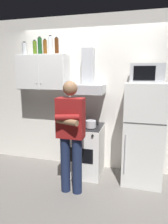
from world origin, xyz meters
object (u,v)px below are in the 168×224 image
at_px(range_hood, 87,82).
at_px(cooking_pot, 91,124).
at_px(bottle_beer_brown, 45,47).
at_px(person_standing, 71,134).
at_px(refrigerator, 143,134).
at_px(bottle_canister_steel, 25,49).
at_px(bottle_rum_dark, 57,46).
at_px(bottle_olive_oil, 35,48).
at_px(bottle_vodka_clear, 51,45).
at_px(upper_cabinet, 43,72).
at_px(microwave, 147,73).
at_px(stove_oven, 85,149).
at_px(bottle_wine_green, 40,46).

bearing_deg(range_hood, cooking_pot, -62.12).
distance_m(cooking_pot, bottle_beer_brown, 1.54).
bearing_deg(person_standing, refrigerator, 31.23).
relative_size(person_standing, bottle_beer_brown, 6.29).
relative_size(refrigerator, bottle_canister_steel, 6.99).
distance_m(bottle_rum_dark, bottle_olive_oil, 0.41).
height_order(bottle_vodka_clear, bottle_canister_steel, bottle_vodka_clear).
height_order(range_hood, person_standing, range_hood).
xyz_separation_m(upper_cabinet, microwave, (1.75, -0.11, -0.01)).
distance_m(stove_oven, bottle_vodka_clear, 1.88).
bearing_deg(cooking_pot, bottle_wine_green, 164.58).
xyz_separation_m(range_hood, bottle_vodka_clear, (-0.64, 0.00, 0.60)).
height_order(range_hood, bottle_vodka_clear, bottle_vodka_clear).
bearing_deg(bottle_vodka_clear, refrigerator, -4.63).
distance_m(stove_oven, bottle_wine_green, 1.96).
bearing_deg(microwave, bottle_rum_dark, 175.68).
relative_size(range_hood, cooking_pot, 2.77).
xyz_separation_m(upper_cabinet, bottle_olive_oil, (-0.14, -0.00, 0.42)).
distance_m(bottle_canister_steel, bottle_beer_brown, 0.40).
xyz_separation_m(upper_cabinet, person_standing, (0.75, -0.73, -0.85)).
relative_size(upper_cabinet, bottle_rum_dark, 3.20).
distance_m(upper_cabinet, bottle_beer_brown, 0.43).
xyz_separation_m(stove_oven, refrigerator, (0.95, 0.00, 0.37)).
bearing_deg(bottle_wine_green, bottle_olive_oil, -161.07).
bearing_deg(person_standing, bottle_wine_green, 136.70).
relative_size(microwave, cooking_pot, 1.77).
distance_m(cooking_pot, bottle_vodka_clear, 1.51).
distance_m(microwave, bottle_rum_dark, 1.55).
bearing_deg(bottle_wine_green, microwave, -4.22).
xyz_separation_m(bottle_wine_green, bottle_olive_oil, (-0.08, -0.03, -0.03)).
relative_size(microwave, bottle_olive_oil, 1.93).
distance_m(bottle_wine_green, bottle_olive_oil, 0.09).
xyz_separation_m(bottle_vodka_clear, bottle_canister_steel, (-0.50, 0.00, -0.04)).
height_order(cooking_pot, bottle_beer_brown, bottle_beer_brown).
distance_m(bottle_rum_dark, bottle_vodka_clear, 0.11).
height_order(stove_oven, refrigerator, refrigerator).
distance_m(refrigerator, bottle_canister_steel, 2.50).
height_order(bottle_rum_dark, bottle_wine_green, bottle_wine_green).
distance_m(bottle_wine_green, bottle_vodka_clear, 0.21).
distance_m(person_standing, bottle_beer_brown, 1.63).
bearing_deg(microwave, upper_cabinet, 176.52).
bearing_deg(cooking_pot, person_standing, -110.30).
height_order(bottle_wine_green, bottle_olive_oil, bottle_wine_green).
xyz_separation_m(stove_oven, bottle_olive_oil, (-0.94, 0.12, 1.74)).
bearing_deg(cooking_pot, refrigerator, 8.32).
bearing_deg(refrigerator, microwave, 90.90).
bearing_deg(stove_oven, bottle_canister_steel, 173.37).
height_order(refrigerator, bottle_vodka_clear, bottle_vodka_clear).
xyz_separation_m(person_standing, cooking_pot, (0.18, 0.49, 0.03)).
distance_m(range_hood, cooking_pot, 0.72).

